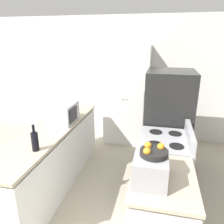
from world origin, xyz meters
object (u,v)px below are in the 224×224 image
at_px(stove, 163,169).
at_px(toaster_oven, 151,167).
at_px(fruit_bowl, 153,152).
at_px(wine_bottle, 35,141).
at_px(refrigerator, 167,122).
at_px(microwave, 63,113).
at_px(pantry_cabinet, 127,95).

relative_size(stove, toaster_oven, 2.58).
xyz_separation_m(toaster_oven, fruit_bowl, (0.02, 0.01, 0.16)).
bearing_deg(wine_bottle, toaster_oven, -11.15).
relative_size(refrigerator, microwave, 3.68).
xyz_separation_m(refrigerator, toaster_oven, (-0.18, -1.70, 0.20)).
bearing_deg(toaster_oven, wine_bottle, 168.85).
distance_m(stove, toaster_oven, 1.07).
xyz_separation_m(pantry_cabinet, fruit_bowl, (0.65, -2.64, 0.19)).
xyz_separation_m(wine_bottle, toaster_oven, (1.31, -0.26, 0.00)).
bearing_deg(microwave, wine_bottle, -85.44).
relative_size(refrigerator, fruit_bowl, 6.81).
bearing_deg(toaster_oven, fruit_bowl, 18.06).
bearing_deg(toaster_oven, microwave, 140.00).
xyz_separation_m(microwave, fruit_bowl, (1.40, -1.15, 0.13)).
distance_m(pantry_cabinet, fruit_bowl, 2.73).
relative_size(pantry_cabinet, refrigerator, 1.21).
relative_size(pantry_cabinet, wine_bottle, 6.43).
xyz_separation_m(pantry_cabinet, refrigerator, (0.82, -0.94, -0.17)).
bearing_deg(wine_bottle, pantry_cabinet, 74.35).
bearing_deg(pantry_cabinet, toaster_oven, -76.44).
bearing_deg(stove, refrigerator, 87.14).
relative_size(stove, refrigerator, 0.64).
xyz_separation_m(refrigerator, fruit_bowl, (-0.17, -1.70, 0.36)).
distance_m(refrigerator, wine_bottle, 2.09).
height_order(microwave, fruit_bowl, fruit_bowl).
xyz_separation_m(stove, refrigerator, (0.04, 0.81, 0.37)).
bearing_deg(refrigerator, fruit_bowl, -95.63).
bearing_deg(fruit_bowl, wine_bottle, 169.21).
bearing_deg(toaster_oven, pantry_cabinet, 103.56).
bearing_deg(toaster_oven, stove, 80.87).
relative_size(microwave, toaster_oven, 1.09).
distance_m(refrigerator, toaster_oven, 1.72).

